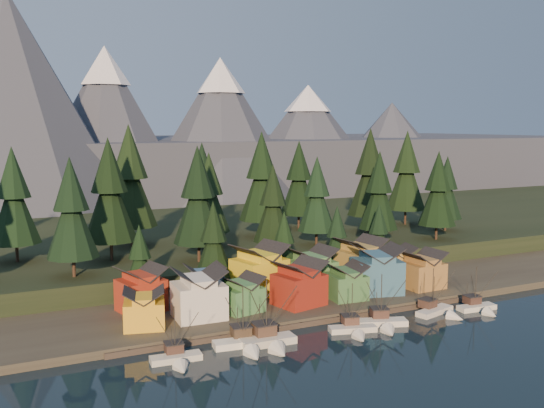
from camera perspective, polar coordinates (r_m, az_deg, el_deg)
name	(u,v)px	position (r m, az deg, el deg)	size (l,w,h in m)	color
ground	(364,351)	(105.33, 8.65, -13.50)	(500.00, 500.00, 0.00)	black
shore_strip	(264,288)	(138.30, -0.74, -7.94)	(400.00, 50.00, 1.50)	#332D25
hillside	(195,240)	(183.23, -7.30, -3.42)	(420.00, 100.00, 6.00)	black
dock	(315,319)	(118.34, 4.11, -10.78)	(80.00, 4.00, 1.00)	#4F4138
mountain_ridge	(103,149)	(299.37, -15.59, 5.05)	(560.00, 190.00, 90.00)	#4E5264
boat_0	(177,352)	(99.74, -8.93, -13.58)	(8.58, 9.24, 9.87)	beige
boat_1	(246,337)	(104.68, -2.44, -12.38)	(11.23, 12.03, 11.28)	white
boat_2	(271,333)	(105.12, -0.14, -12.01)	(9.97, 10.83, 12.57)	beige
boat_3	(354,323)	(112.57, 7.76, -11.08)	(9.28, 9.69, 9.95)	beige
boat_4	(384,317)	(116.58, 10.45, -10.39)	(10.15, 10.56, 10.88)	silver
boat_5	(439,306)	(126.20, 15.46, -9.21)	(9.70, 10.14, 10.22)	silver
boat_6	(480,302)	(130.99, 18.98, -8.72)	(8.53, 9.16, 9.95)	silver
house_front_0	(144,307)	(111.80, -11.94, -9.49)	(8.57, 8.29, 7.10)	gold
house_front_1	(199,292)	(115.28, -6.91, -8.22)	(9.45, 9.10, 9.42)	silver
house_front_2	(242,292)	(118.99, -2.87, -8.32)	(8.41, 8.45, 6.98)	#478347
house_front_3	(299,282)	(122.63, 2.55, -7.31)	(10.59, 10.28, 9.05)	maroon
house_front_4	(346,280)	(128.03, 6.98, -7.12)	(7.79, 8.32, 7.37)	#3D6E3B
house_front_5	(377,268)	(133.08, 9.84, -5.95)	(11.62, 10.98, 10.24)	#335F79
house_front_6	(422,268)	(139.21, 13.97, -5.90)	(8.51, 8.07, 8.24)	olive
house_back_0	(141,288)	(121.30, -12.24, -7.71)	(9.70, 9.47, 8.78)	#9C2B18
house_back_1	(205,284)	(123.20, -6.36, -7.51)	(7.74, 7.82, 8.11)	#3B608B
house_back_2	(259,268)	(130.20, -1.20, -6.02)	(12.04, 11.44, 10.71)	yellow
house_back_3	(312,268)	(133.42, 3.75, -6.02)	(9.84, 8.91, 9.35)	#4C8246
house_back_4	(360,259)	(141.52, 8.33, -5.12)	(10.41, 10.08, 10.18)	olive
house_back_5	(397,262)	(144.32, 11.70, -5.38)	(8.65, 8.72, 8.15)	#A8843B
tree_hill_1	(14,199)	(150.18, -23.11, 0.42)	(11.48, 11.48, 26.74)	#332319
tree_hill_2	(71,212)	(131.28, -18.35, -0.69)	(10.78, 10.78, 25.12)	#332319
tree_hill_3	(110,194)	(144.30, -15.05, 0.94)	(12.33, 12.33, 28.73)	#332319
tree_hill_4	(130,180)	(160.33, -13.23, 2.22)	(13.62, 13.62, 31.73)	#332319
tree_hill_5	(198,199)	(139.21, -6.97, 0.49)	(11.55, 11.55, 26.92)	#332319
tree_hill_6	(209,196)	(156.03, -5.93, 0.79)	(10.54, 10.54, 24.55)	#332319
tree_hill_7	(273,206)	(144.38, 0.08, -0.21)	(9.58, 9.58, 22.31)	#332319
tree_hill_8	(262,180)	(168.90, -0.98, 2.31)	(12.77, 12.77, 29.74)	#332319
tree_hill_9	(317,197)	(157.82, 4.23, 0.67)	(10.06, 10.06, 23.44)	#332319
tree_hill_10	(299,181)	(183.24, 2.55, 2.21)	(11.49, 11.49, 26.76)	#332319
tree_hill_11	(379,193)	(162.13, 10.04, 0.99)	(10.58, 10.58, 24.66)	#332319
tree_hill_12	(370,176)	(179.43, 9.18, 2.66)	(13.10, 13.10, 30.53)	#332319
tree_hill_13	(438,191)	(171.66, 15.33, 1.16)	(10.49, 10.49, 24.44)	#332319
tree_hill_14	(406,173)	(194.92, 12.54, 2.82)	(12.73, 12.73, 29.65)	#332319
tree_hill_15	(202,185)	(173.18, -6.57, 1.82)	(11.40, 11.40, 26.56)	#332319
tree_hill_17	(447,190)	(187.12, 16.11, 1.28)	(9.59, 9.59, 22.33)	#332319
tree_shore_0	(140,259)	(127.22, -12.33, -5.10)	(6.85, 6.85, 15.96)	#332319
tree_shore_1	(214,242)	(131.19, -5.53, -3.60)	(8.55, 8.55, 19.93)	#332319
tree_shore_2	(284,244)	(138.12, 1.14, -3.76)	(7.16, 7.16, 16.67)	#332319
tree_shore_3	(337,238)	(144.77, 6.11, -3.18)	(7.33, 7.33, 17.07)	#332319
tree_shore_4	(378,234)	(151.32, 9.99, -2.81)	(7.27, 7.27, 16.94)	#332319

